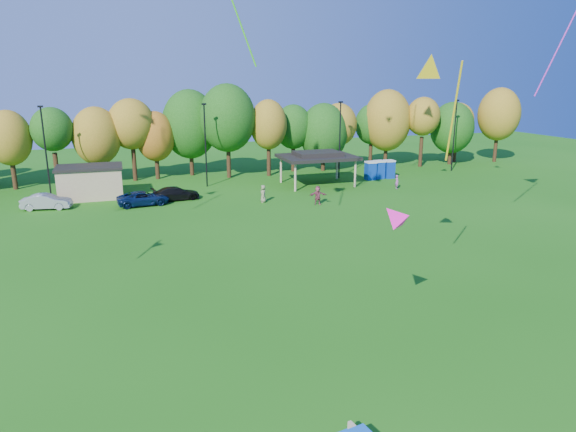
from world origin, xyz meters
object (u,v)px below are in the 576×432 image
object	(u,v)px
car_c	(143,198)
porta_potties	(380,170)
car_d	(176,193)
car_b	(46,202)

from	to	relation	value
car_c	porta_potties	bearing A→B (deg)	-86.62
porta_potties	car_d	bearing A→B (deg)	-171.22
porta_potties	car_b	xyz separation A→B (m)	(-36.18, -3.78, -0.39)
porta_potties	car_b	distance (m)	36.38
car_b	car_c	size ratio (longest dim) A/B	0.90
car_b	car_d	bearing A→B (deg)	-81.04
porta_potties	car_d	distance (m)	24.77
car_b	car_c	distance (m)	8.61
car_b	car_d	world-z (taller)	car_b
car_d	car_b	bearing A→B (deg)	82.32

